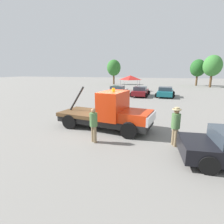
{
  "coord_description": "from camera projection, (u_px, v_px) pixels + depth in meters",
  "views": [
    {
      "loc": [
        3.27,
        -9.83,
        3.48
      ],
      "look_at": [
        0.5,
        0.0,
        1.05
      ],
      "focal_mm": 28.0,
      "sensor_mm": 36.0,
      "label": 1
    }
  ],
  "objects": [
    {
      "name": "tree_left",
      "position": [
        213.0,
        66.0,
        36.22
      ],
      "size": [
        3.71,
        3.71,
        6.63
      ],
      "color": "brown",
      "rests_on": "ground"
    },
    {
      "name": "tree_center",
      "position": [
        114.0,
        68.0,
        44.65
      ],
      "size": [
        3.48,
        3.48,
        6.22
      ],
      "color": "brown",
      "rests_on": "ground"
    },
    {
      "name": "person_near_truck",
      "position": [
        176.0,
        123.0,
        8.06
      ],
      "size": [
        0.41,
        0.41,
        1.86
      ],
      "rotation": [
        0.0,
        0.0,
        3.59
      ],
      "color": "#847051",
      "rests_on": "ground"
    },
    {
      "name": "canopy_tent_red",
      "position": [
        130.0,
        78.0,
        30.39
      ],
      "size": [
        2.94,
        2.94,
        2.66
      ],
      "color": "#9E9EA3",
      "rests_on": "ground"
    },
    {
      "name": "parked_car_teal",
      "position": [
        165.0,
        92.0,
        23.79
      ],
      "size": [
        2.7,
        4.61,
        1.34
      ],
      "rotation": [
        0.0,
        0.0,
        1.51
      ],
      "color": "#196670",
      "rests_on": "ground"
    },
    {
      "name": "parked_car_silver",
      "position": [
        118.0,
        91.0,
        25.14
      ],
      "size": [
        2.64,
        4.59,
        1.34
      ],
      "rotation": [
        0.0,
        0.0,
        1.53
      ],
      "color": "#B7B7BC",
      "rests_on": "ground"
    },
    {
      "name": "ground_plane",
      "position": [
        104.0,
        128.0,
        10.88
      ],
      "size": [
        160.0,
        160.0,
        0.0
      ],
      "primitive_type": "plane",
      "color": "gray"
    },
    {
      "name": "parked_car_maroon",
      "position": [
        140.0,
        91.0,
        24.28
      ],
      "size": [
        2.53,
        4.5,
        1.34
      ],
      "rotation": [
        0.0,
        0.0,
        1.54
      ],
      "color": "maroon",
      "rests_on": "ground"
    },
    {
      "name": "person_at_hood",
      "position": [
        94.0,
        123.0,
        8.5
      ],
      "size": [
        0.38,
        0.38,
        1.72
      ],
      "rotation": [
        0.0,
        0.0,
        0.92
      ],
      "color": "#847051",
      "rests_on": "ground"
    },
    {
      "name": "tree_right",
      "position": [
        198.0,
        68.0,
        40.33
      ],
      "size": [
        3.38,
        3.38,
        6.04
      ],
      "color": "brown",
      "rests_on": "ground"
    },
    {
      "name": "tow_truck",
      "position": [
        109.0,
        113.0,
        10.5
      ],
      "size": [
        6.04,
        2.97,
        2.51
      ],
      "rotation": [
        0.0,
        0.0,
        -0.16
      ],
      "color": "black",
      "rests_on": "ground"
    }
  ]
}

